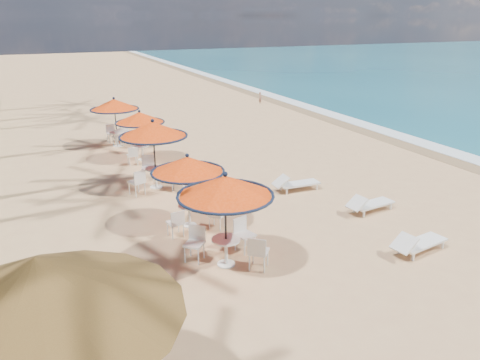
% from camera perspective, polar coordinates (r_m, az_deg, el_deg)
% --- Properties ---
extents(ground, '(160.00, 160.00, 0.00)m').
position_cam_1_polar(ground, '(14.53, 16.37, -6.80)').
color(ground, tan).
rests_on(ground, ground).
extents(foam_strip, '(1.20, 140.00, 0.04)m').
position_cam_1_polar(foam_strip, '(27.50, 18.06, 5.37)').
color(foam_strip, white).
rests_on(foam_strip, ground).
extents(wetsand_band, '(1.40, 140.00, 0.02)m').
position_cam_1_polar(wetsand_band, '(26.91, 16.62, 5.23)').
color(wetsand_band, olive).
rests_on(wetsand_band, ground).
extents(station_0, '(2.48, 2.48, 2.59)m').
position_cam_1_polar(station_0, '(11.80, -1.65, -2.11)').
color(station_0, black).
rests_on(station_0, ground).
extents(station_1, '(2.25, 2.25, 2.35)m').
position_cam_1_polar(station_1, '(14.11, -6.29, 1.00)').
color(station_1, black).
rests_on(station_1, ground).
extents(station_2, '(2.55, 2.59, 2.66)m').
position_cam_1_polar(station_2, '(17.65, -10.54, 5.06)').
color(station_2, black).
rests_on(station_2, ground).
extents(station_3, '(2.20, 2.20, 2.29)m').
position_cam_1_polar(station_3, '(21.41, -12.20, 6.91)').
color(station_3, black).
rests_on(station_3, ground).
extents(station_4, '(2.38, 2.38, 2.48)m').
position_cam_1_polar(station_4, '(24.13, -15.00, 8.23)').
color(station_4, black).
rests_on(station_4, ground).
extents(lounger_near, '(1.89, 0.85, 0.65)m').
position_cam_1_polar(lounger_near, '(13.89, 20.84, -7.18)').
color(lounger_near, white).
rests_on(lounger_near, ground).
extents(lounger_mid, '(1.84, 0.78, 0.64)m').
position_cam_1_polar(lounger_mid, '(16.18, 15.45, -2.80)').
color(lounger_mid, white).
rests_on(lounger_mid, ground).
extents(lounger_far, '(1.84, 0.63, 0.65)m').
position_cam_1_polar(lounger_far, '(17.60, 6.69, -0.37)').
color(lounger_far, white).
rests_on(lounger_far, ground).
extents(palapa, '(4.08, 4.08, 3.11)m').
position_cam_1_polar(palapa, '(7.26, -23.23, -12.15)').
color(palapa, brown).
rests_on(palapa, ground).
extents(person, '(0.32, 0.39, 0.92)m').
position_cam_1_polar(person, '(35.36, 2.49, 10.01)').
color(person, '#925F4A').
rests_on(person, ground).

